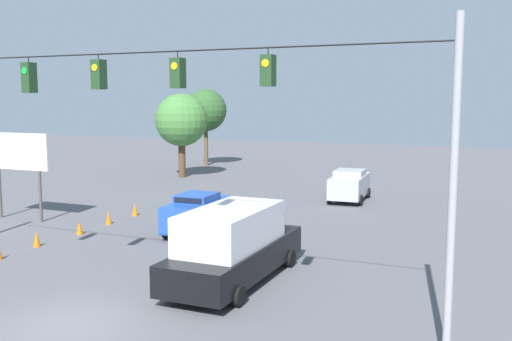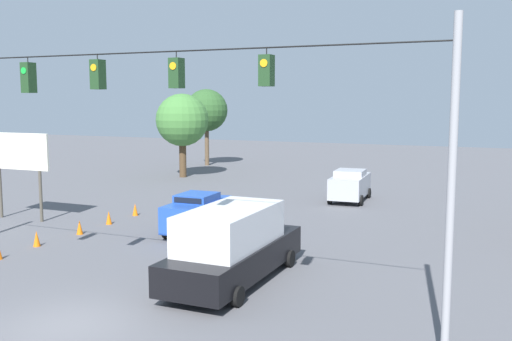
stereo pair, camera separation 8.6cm
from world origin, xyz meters
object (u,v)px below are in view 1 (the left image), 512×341
(traffic_cone_second, at_px, (37,239))
(sedan_blue_withflow_mid, at_px, (197,213))
(traffic_cone_fifth, at_px, (135,209))
(roadside_billboard, at_px, (18,157))
(tree_horizon_right, at_px, (206,111))
(overhead_signal_span, at_px, (99,129))
(sedan_silver_oncoming_deep, at_px, (350,185))
(traffic_cone_third, at_px, (79,227))
(traffic_cone_fourth, at_px, (109,218))
(box_truck_black_crossing_near, at_px, (234,245))
(tree_horizon_left, at_px, (181,120))

(traffic_cone_second, bearing_deg, sedan_blue_withflow_mid, -137.24)
(traffic_cone_fifth, xyz_separation_m, roadside_billboard, (4.96, 3.23, 2.99))
(sedan_blue_withflow_mid, height_order, tree_horizon_right, tree_horizon_right)
(overhead_signal_span, relative_size, traffic_cone_fifth, 29.41)
(sedan_silver_oncoming_deep, bearing_deg, traffic_cone_second, 59.46)
(traffic_cone_third, bearing_deg, sedan_blue_withflow_mid, -155.18)
(traffic_cone_second, bearing_deg, traffic_cone_third, -94.57)
(sedan_blue_withflow_mid, xyz_separation_m, roadside_billboard, (10.18, 0.83, 2.34))
(traffic_cone_fifth, bearing_deg, roadside_billboard, 33.06)
(sedan_blue_withflow_mid, distance_m, traffic_cone_fourth, 5.20)
(tree_horizon_right, bearing_deg, traffic_cone_second, 104.61)
(tree_horizon_right, bearing_deg, traffic_cone_third, 106.24)
(sedan_silver_oncoming_deep, height_order, traffic_cone_fourth, sedan_silver_oncoming_deep)
(sedan_blue_withflow_mid, bearing_deg, box_truck_black_crossing_near, 128.66)
(traffic_cone_third, relative_size, traffic_cone_fourth, 1.00)
(sedan_silver_oncoming_deep, height_order, traffic_cone_fifth, sedan_silver_oncoming_deep)
(box_truck_black_crossing_near, distance_m, traffic_cone_fifth, 12.90)
(box_truck_black_crossing_near, height_order, traffic_cone_third, box_truck_black_crossing_near)
(roadside_billboard, bearing_deg, tree_horizon_right, -83.55)
(sedan_silver_oncoming_deep, height_order, tree_horizon_right, tree_horizon_right)
(overhead_signal_span, bearing_deg, tree_horizon_right, -66.67)
(sedan_silver_oncoming_deep, height_order, traffic_cone_third, sedan_silver_oncoming_deep)
(sedan_blue_withflow_mid, xyz_separation_m, box_truck_black_crossing_near, (-4.67, 5.83, 0.31))
(overhead_signal_span, relative_size, tree_horizon_right, 2.72)
(overhead_signal_span, distance_m, traffic_cone_third, 11.25)
(box_truck_black_crossing_near, height_order, tree_horizon_right, tree_horizon_right)
(box_truck_black_crossing_near, height_order, roadside_billboard, roadside_billboard)
(traffic_cone_third, xyz_separation_m, traffic_cone_fifth, (0.19, -4.73, 0.00))
(traffic_cone_fifth, height_order, roadside_billboard, roadside_billboard)
(sedan_blue_withflow_mid, distance_m, traffic_cone_fifth, 5.78)
(box_truck_black_crossing_near, xyz_separation_m, traffic_cone_third, (9.69, -3.51, -0.97))
(traffic_cone_third, height_order, tree_horizon_left, tree_horizon_left)
(traffic_cone_second, distance_m, tree_horizon_right, 31.88)
(traffic_cone_fifth, distance_m, tree_horizon_left, 16.44)
(traffic_cone_fifth, relative_size, tree_horizon_left, 0.10)
(sedan_blue_withflow_mid, relative_size, box_truck_black_crossing_near, 0.60)
(overhead_signal_span, relative_size, traffic_cone_fourth, 29.41)
(traffic_cone_second, relative_size, traffic_cone_third, 1.00)
(traffic_cone_third, relative_size, tree_horizon_left, 0.10)
(overhead_signal_span, xyz_separation_m, roadside_billboard, (12.17, -8.68, -2.08))
(sedan_silver_oncoming_deep, relative_size, tree_horizon_right, 0.62)
(traffic_cone_fourth, bearing_deg, tree_horizon_left, -71.47)
(traffic_cone_fifth, bearing_deg, traffic_cone_second, 89.94)
(traffic_cone_second, distance_m, traffic_cone_fourth, 4.86)
(traffic_cone_second, height_order, traffic_cone_fifth, same)
(box_truck_black_crossing_near, distance_m, traffic_cone_fourth, 11.48)
(roadside_billboard, distance_m, tree_horizon_right, 26.71)
(traffic_cone_fifth, bearing_deg, tree_horizon_right, -71.11)
(overhead_signal_span, height_order, traffic_cone_fourth, overhead_signal_span)
(overhead_signal_span, height_order, roadside_billboard, overhead_signal_span)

